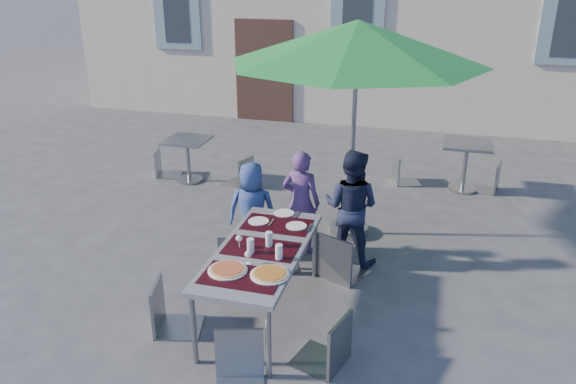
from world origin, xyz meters
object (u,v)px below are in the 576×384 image
(chair_1, at_px, (277,221))
(bg_chair_l_0, at_px, (162,147))
(pizza_near_left, at_px, (228,269))
(chair_0, at_px, (234,230))
(child_0, at_px, (252,211))
(cafe_table_1, at_px, (466,157))
(bg_chair_r_1, at_px, (494,160))
(chair_5, at_px, (238,331))
(chair_4, at_px, (330,311))
(pizza_near_right, at_px, (270,274))
(bg_chair_r_0, at_px, (241,155))
(patio_umbrella, at_px, (358,43))
(chair_3, at_px, (165,279))
(cafe_table_0, at_px, (188,153))
(bg_chair_l_1, at_px, (403,152))
(chair_2, at_px, (341,229))
(child_1, at_px, (301,202))
(dining_table, at_px, (261,253))
(child_2, at_px, (351,207))

(chair_1, relative_size, bg_chair_l_0, 1.21)
(pizza_near_left, height_order, chair_0, chair_0)
(child_0, relative_size, cafe_table_1, 1.53)
(bg_chair_r_1, bearing_deg, chair_5, -113.82)
(chair_0, xyz_separation_m, chair_4, (1.39, -1.40, 0.08))
(chair_5, bearing_deg, bg_chair_r_1, 66.18)
(pizza_near_right, xyz_separation_m, bg_chair_r_1, (2.17, 4.58, -0.27))
(bg_chair_r_0, relative_size, cafe_table_1, 1.12)
(chair_5, bearing_deg, patio_umbrella, 82.57)
(chair_3, xyz_separation_m, chair_4, (1.60, -0.12, 0.01))
(cafe_table_0, distance_m, bg_chair_r_1, 4.78)
(chair_4, relative_size, cafe_table_0, 1.35)
(chair_5, relative_size, bg_chair_l_0, 1.08)
(bg_chair_l_1, bearing_deg, bg_chair_l_0, -169.55)
(chair_3, height_order, cafe_table_1, chair_3)
(chair_5, distance_m, patio_umbrella, 3.65)
(chair_2, xyz_separation_m, cafe_table_1, (1.37, 3.14, -0.07))
(pizza_near_left, height_order, chair_1, chair_1)
(child_1, xyz_separation_m, chair_1, (-0.14, -0.52, -0.03))
(bg_chair_r_0, distance_m, bg_chair_r_1, 3.90)
(pizza_near_right, height_order, bg_chair_l_0, bg_chair_l_0)
(dining_table, bearing_deg, pizza_near_left, -107.28)
(chair_0, relative_size, chair_3, 0.88)
(bg_chair_r_0, relative_size, bg_chair_r_1, 0.99)
(child_1, bearing_deg, cafe_table_0, -33.60)
(pizza_near_right, bearing_deg, chair_4, -11.87)
(pizza_near_right, bearing_deg, patio_umbrella, 83.18)
(pizza_near_right, bearing_deg, bg_chair_l_1, 80.01)
(dining_table, height_order, bg_chair_r_1, bg_chair_r_1)
(pizza_near_right, height_order, chair_5, chair_5)
(pizza_near_right, bearing_deg, cafe_table_1, 68.68)
(bg_chair_l_1, height_order, bg_chair_r_1, bg_chair_l_1)
(bg_chair_l_1, bearing_deg, child_0, -117.42)
(child_2, xyz_separation_m, cafe_table_1, (1.34, 2.69, -0.15))
(bg_chair_r_1, bearing_deg, chair_0, -132.17)
(dining_table, bearing_deg, cafe_table_0, 125.12)
(dining_table, xyz_separation_m, bg_chair_l_1, (1.04, 4.11, -0.18))
(child_2, height_order, bg_chair_r_0, child_2)
(pizza_near_right, height_order, chair_0, chair_0)
(chair_4, xyz_separation_m, chair_5, (-0.67, -0.44, -0.02))
(bg_chair_r_1, bearing_deg, chair_3, -124.99)
(chair_3, height_order, bg_chair_r_1, chair_3)
(child_2, distance_m, patio_umbrella, 1.90)
(child_2, xyz_separation_m, chair_4, (0.15, -1.93, -0.13))
(chair_0, xyz_separation_m, chair_1, (0.48, 0.11, 0.13))
(chair_1, xyz_separation_m, chair_5, (0.24, -1.95, -0.07))
(dining_table, distance_m, cafe_table_1, 4.51)
(bg_chair_r_1, bearing_deg, chair_1, -128.17)
(patio_umbrella, distance_m, cafe_table_1, 3.11)
(chair_4, bearing_deg, chair_5, -146.55)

